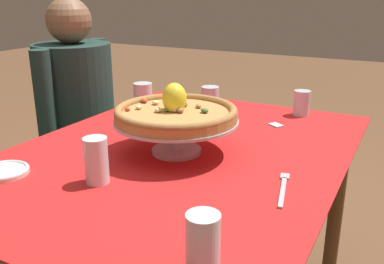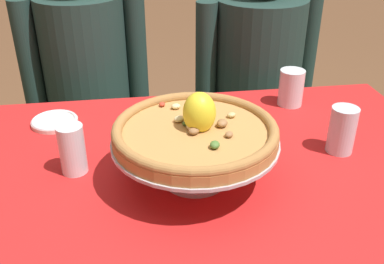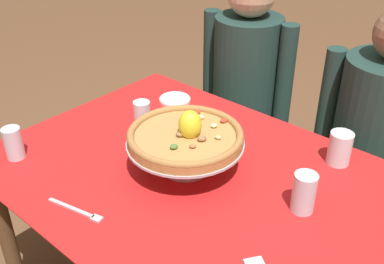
{
  "view_description": "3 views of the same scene",
  "coord_description": "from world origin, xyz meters",
  "px_view_note": "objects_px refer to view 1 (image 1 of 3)",
  "views": [
    {
      "loc": [
        -1.1,
        -0.62,
        1.2
      ],
      "look_at": [
        0.01,
        -0.04,
        0.78
      ],
      "focal_mm": 39.55,
      "sensor_mm": 36.0,
      "label": 1
    },
    {
      "loc": [
        -0.16,
        -0.86,
        1.32
      ],
      "look_at": [
        -0.02,
        0.08,
        0.8
      ],
      "focal_mm": 41.2,
      "sensor_mm": 36.0,
      "label": 2
    },
    {
      "loc": [
        0.81,
        -0.92,
        1.61
      ],
      "look_at": [
        -0.06,
        0.07,
        0.82
      ],
      "focal_mm": 42.71,
      "sensor_mm": 36.0,
      "label": 3
    }
  ],
  "objects_px": {
    "pizza": "(175,112)",
    "diner_right": "(79,129)",
    "pizza_stand": "(175,127)",
    "water_glass_front_right": "(302,104)",
    "water_glass_side_right": "(210,104)",
    "side_plate": "(4,171)",
    "water_glass_front_left": "(203,247)",
    "sugar_packet": "(276,125)",
    "water_glass_back_right": "(143,98)",
    "dinner_fork": "(283,187)",
    "water_glass_side_left": "(97,164)"
  },
  "relations": [
    {
      "from": "pizza_stand",
      "to": "water_glass_front_right",
      "type": "xyz_separation_m",
      "value": [
        0.6,
        -0.24,
        -0.04
      ]
    },
    {
      "from": "pizza_stand",
      "to": "water_glass_front_right",
      "type": "height_order",
      "value": "pizza_stand"
    },
    {
      "from": "dinner_fork",
      "to": "pizza",
      "type": "bearing_deg",
      "value": 75.95
    },
    {
      "from": "side_plate",
      "to": "water_glass_back_right",
      "type": "bearing_deg",
      "value": 2.54
    },
    {
      "from": "dinner_fork",
      "to": "diner_right",
      "type": "height_order",
      "value": "diner_right"
    },
    {
      "from": "pizza",
      "to": "diner_right",
      "type": "xyz_separation_m",
      "value": [
        0.36,
        0.74,
        -0.28
      ]
    },
    {
      "from": "diner_right",
      "to": "water_glass_front_right",
      "type": "bearing_deg",
      "value": -76.48
    },
    {
      "from": "water_glass_side_right",
      "to": "sugar_packet",
      "type": "height_order",
      "value": "water_glass_side_right"
    },
    {
      "from": "water_glass_front_right",
      "to": "sugar_packet",
      "type": "distance_m",
      "value": 0.2
    },
    {
      "from": "side_plate",
      "to": "sugar_packet",
      "type": "bearing_deg",
      "value": -34.32
    },
    {
      "from": "pizza_stand",
      "to": "water_glass_front_left",
      "type": "xyz_separation_m",
      "value": [
        -0.49,
        -0.34,
        -0.03
      ]
    },
    {
      "from": "water_glass_front_left",
      "to": "sugar_packet",
      "type": "distance_m",
      "value": 0.91
    },
    {
      "from": "water_glass_front_left",
      "to": "diner_right",
      "type": "xyz_separation_m",
      "value": [
        0.85,
        1.09,
        -0.2
      ]
    },
    {
      "from": "water_glass_side_left",
      "to": "water_glass_back_right",
      "type": "xyz_separation_m",
      "value": [
        0.65,
        0.3,
        -0.0
      ]
    },
    {
      "from": "pizza",
      "to": "side_plate",
      "type": "distance_m",
      "value": 0.51
    },
    {
      "from": "pizza_stand",
      "to": "water_glass_back_right",
      "type": "relative_size",
      "value": 3.33
    },
    {
      "from": "pizza",
      "to": "side_plate",
      "type": "xyz_separation_m",
      "value": [
        -0.37,
        0.33,
        -0.12
      ]
    },
    {
      "from": "pizza",
      "to": "water_glass_side_right",
      "type": "distance_m",
      "value": 0.41
    },
    {
      "from": "pizza_stand",
      "to": "water_glass_side_right",
      "type": "distance_m",
      "value": 0.4
    },
    {
      "from": "water_glass_back_right",
      "to": "side_plate",
      "type": "bearing_deg",
      "value": -177.46
    },
    {
      "from": "water_glass_side_right",
      "to": "diner_right",
      "type": "relative_size",
      "value": 0.11
    },
    {
      "from": "pizza",
      "to": "water_glass_side_left",
      "type": "distance_m",
      "value": 0.31
    },
    {
      "from": "water_glass_side_left",
      "to": "diner_right",
      "type": "relative_size",
      "value": 0.11
    },
    {
      "from": "water_glass_front_left",
      "to": "water_glass_side_right",
      "type": "bearing_deg",
      "value": 24.93
    },
    {
      "from": "water_glass_side_left",
      "to": "water_glass_side_right",
      "type": "bearing_deg",
      "value": -0.12
    },
    {
      "from": "dinner_fork",
      "to": "water_glass_back_right",
      "type": "bearing_deg",
      "value": 58.38
    },
    {
      "from": "pizza",
      "to": "water_glass_front_right",
      "type": "relative_size",
      "value": 3.71
    },
    {
      "from": "water_glass_side_right",
      "to": "water_glass_back_right",
      "type": "height_order",
      "value": "water_glass_side_right"
    },
    {
      "from": "pizza_stand",
      "to": "side_plate",
      "type": "distance_m",
      "value": 0.5
    },
    {
      "from": "water_glass_front_left",
      "to": "water_glass_back_right",
      "type": "bearing_deg",
      "value": 39.72
    },
    {
      "from": "water_glass_front_left",
      "to": "sugar_packet",
      "type": "bearing_deg",
      "value": 9.02
    },
    {
      "from": "water_glass_front_right",
      "to": "pizza",
      "type": "bearing_deg",
      "value": 157.9
    },
    {
      "from": "pizza_stand",
      "to": "water_glass_front_right",
      "type": "bearing_deg",
      "value": -22.0
    },
    {
      "from": "pizza_stand",
      "to": "water_glass_side_right",
      "type": "bearing_deg",
      "value": 10.14
    },
    {
      "from": "water_glass_side_right",
      "to": "side_plate",
      "type": "relative_size",
      "value": 0.93
    },
    {
      "from": "water_glass_back_right",
      "to": "side_plate",
      "type": "relative_size",
      "value": 0.86
    },
    {
      "from": "dinner_fork",
      "to": "water_glass_front_left",
      "type": "bearing_deg",
      "value": 175.23
    },
    {
      "from": "water_glass_side_right",
      "to": "water_glass_side_left",
      "type": "relative_size",
      "value": 1.01
    },
    {
      "from": "water_glass_back_right",
      "to": "dinner_fork",
      "type": "height_order",
      "value": "water_glass_back_right"
    },
    {
      "from": "pizza",
      "to": "water_glass_side_left",
      "type": "xyz_separation_m",
      "value": [
        -0.29,
        0.07,
        -0.08
      ]
    },
    {
      "from": "side_plate",
      "to": "water_glass_side_right",
      "type": "bearing_deg",
      "value": -19.14
    },
    {
      "from": "water_glass_front_left",
      "to": "dinner_fork",
      "type": "height_order",
      "value": "water_glass_front_left"
    },
    {
      "from": "water_glass_back_right",
      "to": "water_glass_front_right",
      "type": "relative_size",
      "value": 1.14
    },
    {
      "from": "water_glass_back_right",
      "to": "dinner_fork",
      "type": "bearing_deg",
      "value": -121.62
    },
    {
      "from": "water_glass_back_right",
      "to": "sugar_packet",
      "type": "height_order",
      "value": "water_glass_back_right"
    },
    {
      "from": "water_glass_back_right",
      "to": "side_plate",
      "type": "height_order",
      "value": "water_glass_back_right"
    },
    {
      "from": "pizza_stand",
      "to": "water_glass_front_right",
      "type": "distance_m",
      "value": 0.65
    },
    {
      "from": "water_glass_back_right",
      "to": "dinner_fork",
      "type": "xyz_separation_m",
      "value": [
        -0.46,
        -0.74,
        -0.05
      ]
    },
    {
      "from": "water_glass_side_left",
      "to": "sugar_packet",
      "type": "distance_m",
      "value": 0.75
    },
    {
      "from": "sugar_packet",
      "to": "dinner_fork",
      "type": "bearing_deg",
      "value": -160.79
    }
  ]
}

